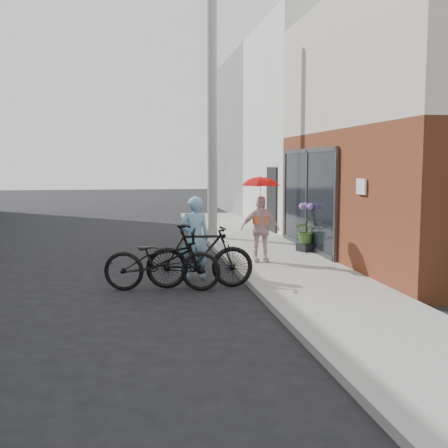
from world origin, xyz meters
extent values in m
plane|color=black|center=(0.00, 0.00, 0.00)|extent=(80.00, 80.00, 0.00)
cube|color=gray|center=(2.10, 2.00, 0.06)|extent=(2.20, 24.00, 0.12)
cube|color=#9E9E99|center=(0.94, 2.00, 0.06)|extent=(0.12, 24.00, 0.12)
cube|color=black|center=(3.16, 3.50, 1.36)|extent=(0.06, 3.80, 2.40)
cube|color=white|center=(3.16, 0.20, 1.82)|extent=(0.04, 0.40, 0.30)
cube|color=white|center=(7.20, 9.00, 3.50)|extent=(8.00, 6.00, 7.00)
cube|color=slate|center=(7.20, 16.00, 3.50)|extent=(8.00, 8.00, 7.00)
cylinder|color=#9E9E99|center=(1.10, 6.00, 3.50)|extent=(0.28, 0.28, 7.00)
imported|color=#77ADD3|center=(-0.01, 0.75, 0.82)|extent=(0.60, 0.40, 1.63)
imported|color=black|center=(-0.68, -0.12, 0.55)|extent=(2.18, 1.07, 1.09)
imported|color=black|center=(0.00, -0.02, 0.59)|extent=(1.98, 0.68, 1.17)
imported|color=beige|center=(1.55, 1.83, 0.84)|extent=(0.86, 0.40, 1.44)
imported|color=red|center=(1.55, 1.83, 1.91)|extent=(0.80, 0.80, 0.70)
cube|color=black|center=(3.00, 3.07, 0.21)|extent=(0.47, 0.47, 0.19)
imported|color=#3D6729|center=(3.00, 3.07, 0.63)|extent=(0.59, 0.51, 0.65)
camera|label=1|loc=(-1.21, -10.02, 2.26)|focal=45.00mm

